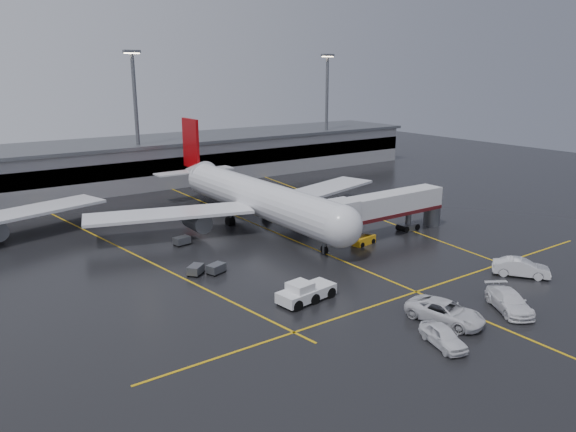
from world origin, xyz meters
TOP-DOWN VIEW (x-y plane):
  - ground at (0.00, 0.00)m, footprint 220.00×220.00m
  - apron_line_centre at (0.00, 0.00)m, footprint 0.25×90.00m
  - apron_line_stop at (0.00, -22.00)m, footprint 60.00×0.25m
  - apron_line_left at (-20.00, 10.00)m, footprint 9.99×69.35m
  - apron_line_right at (18.00, 10.00)m, footprint 7.57×69.64m
  - terminal at (0.00, 47.93)m, footprint 122.00×19.00m
  - light_mast_mid at (-5.00, 42.00)m, footprint 3.00×1.20m
  - light_mast_right at (40.00, 42.00)m, footprint 3.00×1.20m
  - main_airliner at (0.00, 9.70)m, footprint 48.80×45.60m
  - jet_bridge at (11.87, -6.00)m, footprint 19.90×3.40m
  - pushback_tractor at (-10.69, -17.21)m, footprint 6.44×3.36m
  - belt_loader at (6.50, -7.07)m, footprint 3.65×2.10m
  - service_van_a at (-3.18, -28.19)m, footprint 4.74×7.59m
  - service_van_b at (3.73, -30.06)m, footprint 5.52×6.84m
  - service_van_c at (12.78, -25.57)m, footprint 5.19×6.05m
  - service_van_d at (-6.82, -30.97)m, footprint 3.24×5.27m
  - baggage_cart_a at (-14.28, -5.47)m, footprint 2.32×1.90m
  - baggage_cart_b at (-16.32, -4.49)m, footprint 2.37×2.27m
  - baggage_cart_c at (-13.05, 6.24)m, footprint 2.19×1.62m

SIDE VIEW (x-z plane):
  - ground at x=0.00m, z-range 0.00..0.00m
  - apron_line_centre at x=0.00m, z-range 0.00..0.02m
  - apron_line_stop at x=0.00m, z-range 0.00..0.02m
  - apron_line_left at x=-20.00m, z-range 0.00..0.02m
  - apron_line_right at x=18.00m, z-range 0.00..0.02m
  - belt_loader at x=6.50m, z-range -0.55..1.63m
  - baggage_cart_a at x=-14.28m, z-range 0.07..1.19m
  - baggage_cart_b at x=-16.32m, z-range 0.07..1.19m
  - baggage_cart_c at x=-13.05m, z-range 0.07..1.19m
  - service_van_d at x=-6.82m, z-range 0.00..1.68m
  - pushback_tractor at x=-10.69m, z-range -0.22..1.98m
  - service_van_b at x=3.73m, z-range 0.00..1.86m
  - service_van_a at x=-3.18m, z-range 0.00..1.96m
  - service_van_c at x=12.78m, z-range 0.00..1.97m
  - jet_bridge at x=11.87m, z-range 0.91..6.96m
  - main_airliner at x=0.00m, z-range -2.84..11.26m
  - terminal at x=0.00m, z-range 0.02..8.62m
  - light_mast_mid at x=-5.00m, z-range 1.75..27.20m
  - light_mast_right at x=40.00m, z-range 1.75..27.20m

